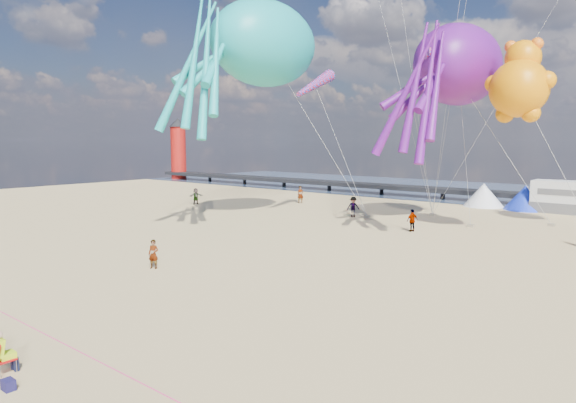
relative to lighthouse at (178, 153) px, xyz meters
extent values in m
plane|color=#DABC7E|center=(56.00, -44.00, -4.50)|extent=(120.00, 120.00, 0.00)
plane|color=#32445F|center=(56.00, 11.00, -4.48)|extent=(120.00, 120.00, 0.00)
cube|color=black|center=(28.00, 0.00, -3.50)|extent=(60.00, 3.00, 0.50)
cylinder|color=#A5140F|center=(0.00, 0.00, 0.00)|extent=(2.60, 2.60, 9.00)
cube|color=silver|center=(62.00, -4.00, -3.00)|extent=(6.60, 2.50, 3.00)
cone|color=white|center=(54.00, -4.00, -3.30)|extent=(4.00, 4.00, 2.40)
cone|color=#1933CC|center=(58.00, -4.00, -3.30)|extent=(4.00, 4.00, 2.40)
cube|color=#191644|center=(57.35, -51.52, -4.35)|extent=(0.38, 0.28, 0.30)
cylinder|color=#F2338C|center=(56.00, -49.00, -4.48)|extent=(34.00, 0.03, 0.03)
imported|color=tan|center=(49.26, -40.92, -3.72)|extent=(0.67, 0.58, 1.55)
imported|color=#7F6659|center=(47.59, -18.63, -3.59)|extent=(1.11, 1.11, 1.81)
imported|color=#7F6659|center=(54.88, -22.00, -3.66)|extent=(1.02, 1.25, 1.68)
imported|color=#7F6659|center=(29.87, -21.55, -3.65)|extent=(0.72, 1.08, 1.71)
imported|color=#7F6659|center=(37.79, -13.69, -3.57)|extent=(1.44, 1.73, 1.86)
cube|color=gray|center=(48.83, -18.33, -4.39)|extent=(0.50, 0.35, 0.22)
cube|color=gray|center=(57.56, -17.31, -4.39)|extent=(0.50, 0.35, 0.22)
cube|color=gray|center=(62.31, -12.76, -4.39)|extent=(0.50, 0.35, 0.22)
cube|color=gray|center=(52.73, -13.50, -4.39)|extent=(0.50, 0.35, 0.22)
camera|label=1|loc=(71.71, -56.92, 2.30)|focal=32.00mm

